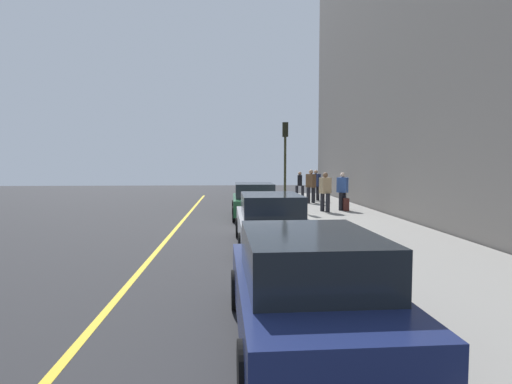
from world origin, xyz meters
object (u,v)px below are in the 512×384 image
object	(u,v)px
pedestrian_blue_coat	(342,190)
pedestrian_brown_coat	(311,185)
pedestrian_tan_coat	(325,191)
rolling_suitcase	(346,204)
traffic_light_pole	(285,150)
parked_car_silver	(270,220)
parked_car_green	(254,200)
pedestrian_black_coat	(300,184)
parked_car_navy	(307,288)
pedestrian_navy_coat	(316,184)

from	to	relation	value
pedestrian_blue_coat	pedestrian_brown_coat	distance (m)	3.62
pedestrian_tan_coat	rolling_suitcase	size ratio (longest dim) A/B	1.88
pedestrian_tan_coat	traffic_light_pole	xyz separation A→B (m)	(1.58, 1.65, 1.90)
parked_car_silver	rolling_suitcase	bearing A→B (deg)	-30.14
pedestrian_blue_coat	parked_car_silver	bearing A→B (deg)	151.52
parked_car_silver	traffic_light_pole	bearing A→B (deg)	-10.09
parked_car_silver	rolling_suitcase	size ratio (longest dim) A/B	4.86
parked_car_green	rolling_suitcase	distance (m)	4.49
pedestrian_tan_coat	pedestrian_brown_coat	size ratio (longest dim) A/B	0.97
pedestrian_black_coat	parked_car_navy	bearing A→B (deg)	170.85
pedestrian_navy_coat	pedestrian_tan_coat	size ratio (longest dim) A/B	1.01
parked_car_green	pedestrian_blue_coat	world-z (taller)	pedestrian_blue_coat
parked_car_silver	traffic_light_pole	xyz separation A→B (m)	(8.61, -1.53, 2.25)
pedestrian_blue_coat	pedestrian_tan_coat	distance (m)	1.14
pedestrian_tan_coat	pedestrian_brown_coat	world-z (taller)	pedestrian_brown_coat
parked_car_green	pedestrian_brown_coat	world-z (taller)	pedestrian_brown_coat
rolling_suitcase	parked_car_green	bearing A→B (deg)	103.33
traffic_light_pole	pedestrian_blue_coat	bearing A→B (deg)	-110.39
parked_car_navy	rolling_suitcase	size ratio (longest dim) A/B	4.57
pedestrian_navy_coat	pedestrian_tan_coat	bearing A→B (deg)	172.76
pedestrian_black_coat	pedestrian_tan_coat	world-z (taller)	pedestrian_tan_coat
pedestrian_black_coat	parked_car_green	bearing A→B (deg)	157.70
parked_car_green	pedestrian_navy_coat	world-z (taller)	pedestrian_navy_coat
parked_car_navy	parked_car_silver	xyz separation A→B (m)	(6.40, -0.12, 0.00)
pedestrian_blue_coat	rolling_suitcase	xyz separation A→B (m)	(-0.36, -0.08, -0.65)
parked_car_green	rolling_suitcase	xyz separation A→B (m)	(1.03, -4.36, -0.31)
pedestrian_black_coat	pedestrian_navy_coat	xyz separation A→B (m)	(-1.87, -0.65, 0.08)
pedestrian_navy_coat	rolling_suitcase	distance (m)	5.36
parked_car_navy	rolling_suitcase	xyz separation A→B (m)	(13.68, -4.35, -0.31)
pedestrian_navy_coat	rolling_suitcase	size ratio (longest dim) A/B	1.91
parked_car_green	traffic_light_pole	bearing A→B (deg)	-35.11
pedestrian_black_coat	pedestrian_tan_coat	xyz separation A→B (m)	(-7.42, 0.06, 0.06)
pedestrian_black_coat	pedestrian_blue_coat	distance (m)	6.87
parked_car_navy	pedestrian_brown_coat	size ratio (longest dim) A/B	2.35
parked_car_silver	pedestrian_brown_coat	size ratio (longest dim) A/B	2.50
parked_car_navy	pedestrian_navy_coat	xyz separation A→B (m)	(18.99, -4.01, 0.36)
parked_car_green	pedestrian_brown_coat	xyz separation A→B (m)	(4.92, -3.45, 0.38)
parked_car_green	pedestrian_black_coat	xyz separation A→B (m)	(8.20, -3.36, 0.29)
pedestrian_black_coat	rolling_suitcase	distance (m)	7.26
parked_car_navy	traffic_light_pole	bearing A→B (deg)	-6.29
pedestrian_tan_coat	pedestrian_brown_coat	distance (m)	4.14
traffic_light_pole	parked_car_navy	bearing A→B (deg)	173.71
pedestrian_tan_coat	rolling_suitcase	distance (m)	1.26
pedestrian_blue_coat	pedestrian_navy_coat	xyz separation A→B (m)	(4.95, 0.26, 0.02)
parked_car_navy	pedestrian_blue_coat	bearing A→B (deg)	-16.91
pedestrian_navy_coat	parked_car_navy	bearing A→B (deg)	168.08
pedestrian_blue_coat	pedestrian_brown_coat	world-z (taller)	pedestrian_brown_coat
pedestrian_black_coat	pedestrian_tan_coat	distance (m)	7.42
rolling_suitcase	pedestrian_blue_coat	bearing A→B (deg)	13.13
pedestrian_navy_coat	parked_car_green	bearing A→B (deg)	147.64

